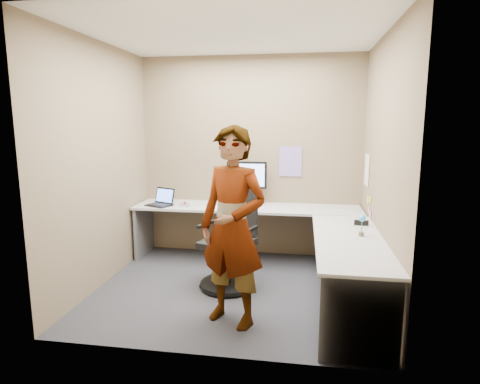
% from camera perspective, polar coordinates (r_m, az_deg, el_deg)
% --- Properties ---
extents(ground, '(3.00, 3.00, 0.00)m').
position_cam_1_polar(ground, '(4.57, -0.86, -13.61)').
color(ground, '#25252A').
rests_on(ground, ground).
extents(wall_back, '(3.00, 0.00, 3.00)m').
position_cam_1_polar(wall_back, '(5.50, 1.44, 4.97)').
color(wall_back, '#756448').
rests_on(wall_back, ground).
extents(wall_right, '(0.00, 2.70, 2.70)m').
position_cam_1_polar(wall_right, '(4.23, 19.57, 2.88)').
color(wall_right, '#756448').
rests_on(wall_right, ground).
extents(wall_left, '(0.00, 2.70, 2.70)m').
position_cam_1_polar(wall_left, '(4.71, -19.21, 3.58)').
color(wall_left, '#756448').
rests_on(wall_left, ground).
extents(ceiling, '(3.00, 3.00, 0.00)m').
position_cam_1_polar(ceiling, '(4.28, -0.97, 21.70)').
color(ceiling, white).
rests_on(ceiling, wall_back).
extents(desk, '(2.98, 2.58, 0.73)m').
position_cam_1_polar(desk, '(4.69, 5.22, -5.41)').
color(desk, '#B1B1B1').
rests_on(desk, ground).
extents(paper_ream, '(0.34, 0.25, 0.07)m').
position_cam_1_polar(paper_ream, '(5.40, 0.92, -1.41)').
color(paper_ream, red).
rests_on(paper_ream, desk).
extents(monitor, '(0.54, 0.16, 0.51)m').
position_cam_1_polar(monitor, '(5.36, 0.96, 2.13)').
color(monitor, black).
rests_on(monitor, paper_ream).
extents(laptop, '(0.39, 0.37, 0.23)m').
position_cam_1_polar(laptop, '(5.44, -11.09, -1.26)').
color(laptop, black).
rests_on(laptop, desk).
extents(trackball_mouse, '(0.12, 0.08, 0.07)m').
position_cam_1_polar(trackball_mouse, '(5.30, -7.83, -1.82)').
color(trackball_mouse, '#B7B7BC').
rests_on(trackball_mouse, desk).
extents(origami, '(0.10, 0.10, 0.06)m').
position_cam_1_polar(origami, '(5.25, -3.68, -1.80)').
color(origami, white).
rests_on(origami, desk).
extents(stapler, '(0.15, 0.05, 0.05)m').
position_cam_1_polar(stapler, '(4.51, 16.87, -4.22)').
color(stapler, black).
rests_on(stapler, desk).
extents(flower, '(0.07, 0.07, 0.22)m').
position_cam_1_polar(flower, '(4.07, 16.95, -4.08)').
color(flower, brown).
rests_on(flower, desk).
extents(calendar_purple, '(0.30, 0.01, 0.40)m').
position_cam_1_polar(calendar_purple, '(5.45, 7.18, 4.32)').
color(calendar_purple, '#846BB7').
rests_on(calendar_purple, wall_back).
extents(calendar_white, '(0.01, 0.28, 0.38)m').
position_cam_1_polar(calendar_white, '(5.12, 17.60, 3.01)').
color(calendar_white, white).
rests_on(calendar_white, wall_right).
extents(sticky_note_a, '(0.01, 0.07, 0.07)m').
position_cam_1_polar(sticky_note_a, '(4.82, 18.02, -1.03)').
color(sticky_note_a, '#F2E059').
rests_on(sticky_note_a, wall_right).
extents(sticky_note_b, '(0.01, 0.07, 0.07)m').
position_cam_1_polar(sticky_note_b, '(4.90, 17.85, -2.42)').
color(sticky_note_b, pink).
rests_on(sticky_note_b, wall_right).
extents(sticky_note_c, '(0.01, 0.07, 0.07)m').
position_cam_1_polar(sticky_note_c, '(4.78, 18.05, -2.96)').
color(sticky_note_c, pink).
rests_on(sticky_note_c, wall_right).
extents(sticky_note_d, '(0.01, 0.07, 0.07)m').
position_cam_1_polar(sticky_note_d, '(4.97, 17.74, -1.05)').
color(sticky_note_d, '#F2E059').
rests_on(sticky_note_d, wall_right).
extents(office_chair, '(0.67, 0.65, 1.15)m').
position_cam_1_polar(office_chair, '(4.50, -1.34, -7.59)').
color(office_chair, black).
rests_on(office_chair, ground).
extents(person, '(0.77, 0.66, 1.80)m').
position_cam_1_polar(person, '(3.59, -1.06, -5.03)').
color(person, '#999399').
rests_on(person, ground).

